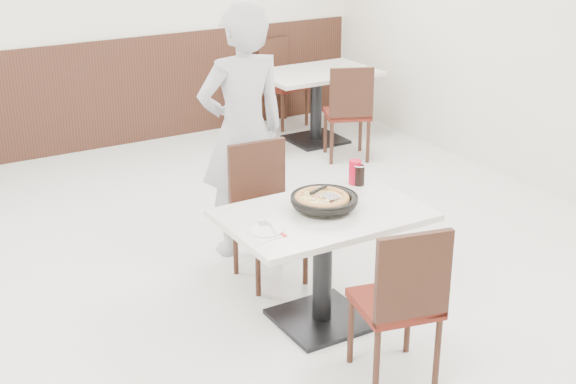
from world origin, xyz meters
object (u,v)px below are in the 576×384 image
chair_far (270,216)px  bg_chair_right_near (347,111)px  red_cup (355,172)px  cola_glass (359,175)px  pizza (322,201)px  bg_table_right (316,107)px  side_plate (266,231)px  pizza_pan (324,203)px  chair_near (395,299)px  bg_chair_right_far (284,84)px  diner_person (243,132)px  main_table (322,268)px

chair_far → bg_chair_right_near: size_ratio=1.00×
red_cup → cola_glass: bearing=-66.7°
pizza → bg_table_right: pizza is taller
side_plate → pizza_pan: bearing=13.4°
side_plate → bg_chair_right_near: size_ratio=0.20×
chair_near → pizza_pan: (-0.01, 0.71, 0.32)m
red_cup → bg_chair_right_near: 2.71m
red_cup → bg_chair_right_far: bearing=66.7°
cola_glass → chair_far: bearing=137.7°
chair_far → bg_table_right: 3.14m
diner_person → bg_chair_right_far: size_ratio=1.94×
cola_glass → main_table: bearing=-149.4°
pizza_pan → pizza: 0.02m
red_cup → pizza_pan: bearing=-147.1°
pizza → side_plate: size_ratio=1.73×
chair_near → cola_glass: size_ratio=7.31×
pizza → cola_glass: bearing=27.9°
pizza → cola_glass: size_ratio=2.50×
chair_far → pizza: size_ratio=2.93×
main_table → diner_person: 1.30m
pizza → diner_person: diner_person is taller
main_table → red_cup: red_cup is taller
red_cup → side_plate: bearing=-156.8°
side_plate → red_cup: (0.87, 0.37, 0.07)m
bg_chair_right_near → diner_person: bearing=-120.3°
red_cup → diner_person: bearing=112.1°
main_table → chair_near: bearing=-87.3°
bg_chair_right_far → side_plate: bearing=47.4°
main_table → diner_person: diner_person is taller
chair_near → pizza_pan: bearing=102.9°
main_table → pizza_pan: (0.03, 0.03, 0.42)m
main_table → chair_near: size_ratio=1.26×
pizza_pan → bg_table_right: (1.92, 3.10, -0.42)m
chair_near → diner_person: 1.91m
cola_glass → bg_chair_right_near: bg_chair_right_near is taller
chair_near → red_cup: bearing=80.1°
diner_person → bg_chair_right_far: (1.87, 2.63, -0.45)m
cola_glass → bg_chair_right_far: (1.50, 3.54, -0.34)m
chair_near → red_cup: (0.40, 0.98, 0.35)m
diner_person → bg_table_right: 2.76m
bg_chair_right_near → pizza: bearing=-104.0°
side_plate → bg_table_right: bearing=53.5°
chair_far → bg_chair_right_far: 3.69m
diner_person → bg_table_right: size_ratio=1.53×
cola_glass → bg_chair_right_near: (1.47, 2.27, -0.34)m
main_table → cola_glass: cola_glass is taller
pizza_pan → red_cup: size_ratio=2.41×
cola_glass → bg_table_right: (1.50, 2.87, -0.44)m
pizza_pan → bg_chair_right_near: (1.89, 2.50, -0.32)m
pizza → side_plate: pizza is taller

